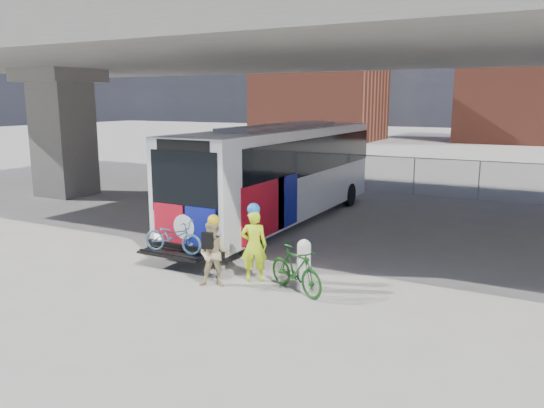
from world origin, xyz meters
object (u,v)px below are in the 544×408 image
Objects in this scene: bollard at (304,263)px; cyclist_hivis at (254,244)px; bus at (282,167)px; cyclist_tan at (214,253)px; bike_parked at (296,270)px.

bollard is 0.62× the size of cyclist_hivis.
bus is at bearing -95.01° from cyclist_hivis.
bike_parked is (1.96, 0.58, -0.30)m from cyclist_tan.
cyclist_tan is (1.73, -7.16, -1.24)m from bus.
bike_parked is at bearing 143.36° from cyclist_hivis.
bollard is at bearing 5.29° from bike_parked.
cyclist_tan is 2.06m from bike_parked.
cyclist_hivis is 1.39m from bike_parked.
bus reaches higher than cyclist_tan.
cyclist_tan is at bearing -76.44° from bus.
bus reaches higher than cyclist_hivis.
cyclist_hivis is 1.11× the size of cyclist_tan.
cyclist_tan reaches higher than bike_parked.
cyclist_tan is (-2.05, -0.83, 0.18)m from bollard.
bus reaches higher than bike_parked.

